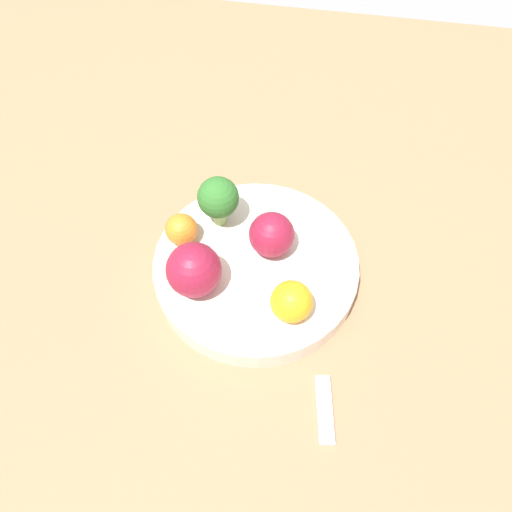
{
  "coord_description": "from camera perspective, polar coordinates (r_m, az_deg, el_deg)",
  "views": [
    {
      "loc": [
        -0.06,
        0.32,
        0.54
      ],
      "look_at": [
        0.0,
        0.0,
        0.06
      ],
      "focal_mm": 35.0,
      "sensor_mm": 36.0,
      "label": 1
    }
  ],
  "objects": [
    {
      "name": "spoon",
      "position": [
        0.55,
        7.84,
        -16.97
      ],
      "size": [
        0.03,
        0.07,
        0.01
      ],
      "color": "silver",
      "rests_on": "table_surface"
    },
    {
      "name": "ground_plane",
      "position": [
        0.63,
        -0.0,
        -3.01
      ],
      "size": [
        6.0,
        6.0,
        0.0
      ],
      "primitive_type": "plane",
      "color": "gray"
    },
    {
      "name": "broccoli",
      "position": [
        0.59,
        -4.35,
        6.58
      ],
      "size": [
        0.05,
        0.05,
        0.07
      ],
      "color": "#8CB76B",
      "rests_on": "bowl"
    },
    {
      "name": "orange_front",
      "position": [
        0.54,
        4.08,
        -5.22
      ],
      "size": [
        0.05,
        0.05,
        0.05
      ],
      "color": "orange",
      "rests_on": "bowl"
    },
    {
      "name": "orange_back",
      "position": [
        0.6,
        -8.53,
        3.03
      ],
      "size": [
        0.04,
        0.04,
        0.04
      ],
      "color": "orange",
      "rests_on": "bowl"
    },
    {
      "name": "apple_red",
      "position": [
        0.58,
        1.79,
        2.46
      ],
      "size": [
        0.05,
        0.05,
        0.05
      ],
      "color": "maroon",
      "rests_on": "bowl"
    },
    {
      "name": "bowl",
      "position": [
        0.6,
        -0.0,
        -1.31
      ],
      "size": [
        0.24,
        0.24,
        0.03
      ],
      "color": "silver",
      "rests_on": "table_surface"
    },
    {
      "name": "apple_green",
      "position": [
        0.55,
        -7.12,
        -1.58
      ],
      "size": [
        0.06,
        0.06,
        0.06
      ],
      "color": "maroon",
      "rests_on": "bowl"
    },
    {
      "name": "table_surface",
      "position": [
        0.62,
        -0.0,
        -2.54
      ],
      "size": [
        1.2,
        1.2,
        0.02
      ],
      "color": "#936D4C",
      "rests_on": "ground_plane"
    }
  ]
}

